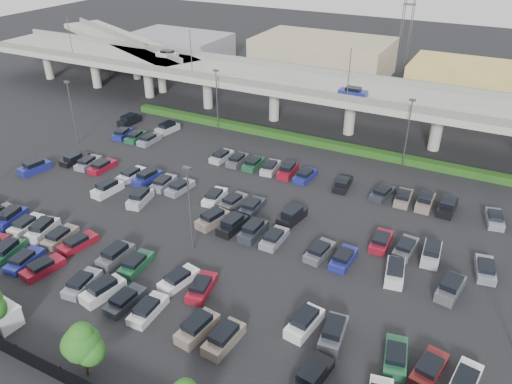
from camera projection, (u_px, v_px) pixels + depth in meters
ground at (229, 215)px, 62.07m from camera, size 280.00×280.00×0.00m
overpass at (322, 90)px, 83.48m from camera, size 150.00×13.00×15.80m
on_ramp at (124, 44)px, 112.80m from camera, size 50.93×30.13×8.80m
hedge at (305, 140)px, 81.14m from camera, size 66.00×1.60×1.10m
fence at (53, 371)px, 39.99m from camera, size 70.00×0.10×2.00m
tree_row at (68, 338)px, 39.54m from camera, size 65.07×3.66×5.94m
parked_cars at (200, 223)px, 59.37m from camera, size 63.11×41.65×1.67m
light_poles at (207, 157)px, 62.20m from camera, size 66.90×48.38×10.30m
distant_buildings at (429, 73)px, 103.11m from camera, size 138.00×24.00×9.00m
comm_tower at (410, 1)px, 110.04m from camera, size 2.40×2.40×30.00m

